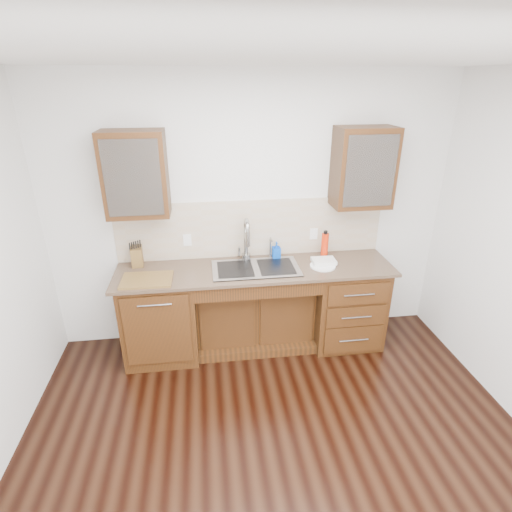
{
  "coord_description": "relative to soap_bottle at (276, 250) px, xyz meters",
  "views": [
    {
      "loc": [
        -0.46,
        -2.04,
        2.6
      ],
      "look_at": [
        0.0,
        1.4,
        1.05
      ],
      "focal_mm": 28.0,
      "sensor_mm": 36.0,
      "label": 1
    }
  ],
  "objects": [
    {
      "name": "cutting_board",
      "position": [
        -1.26,
        -0.34,
        -0.08
      ],
      "size": [
        0.47,
        0.33,
        0.02
      ],
      "primitive_type": "cube",
      "rotation": [
        0.0,
        0.0,
        -0.03
      ],
      "color": "brown",
      "rests_on": "countertop"
    },
    {
      "name": "faucet",
      "position": [
        -0.31,
        0.01,
        0.11
      ],
      "size": [
        0.04,
        0.04,
        0.4
      ],
      "primitive_type": "cylinder",
      "color": "#999993",
      "rests_on": "countertop"
    },
    {
      "name": "upper_cabinet_right",
      "position": [
        0.81,
        -0.05,
        0.83
      ],
      "size": [
        0.55,
        0.34,
        0.75
      ],
      "primitive_type": "cube",
      "color": "#593014",
      "rests_on": "wall_back"
    },
    {
      "name": "filter_tap",
      "position": [
        -0.06,
        0.02,
        0.03
      ],
      "size": [
        0.02,
        0.02,
        0.24
      ],
      "primitive_type": "cylinder",
      "color": "#999993",
      "rests_on": "countertop"
    },
    {
      "name": "outlet_left",
      "position": [
        -0.89,
        0.09,
        0.12
      ],
      "size": [
        0.08,
        0.01,
        0.12
      ],
      "primitive_type": "cube",
      "color": "white",
      "rests_on": "backsplash"
    },
    {
      "name": "base_cabinet_center",
      "position": [
        -0.24,
        -0.1,
        -0.65
      ],
      "size": [
        1.2,
        0.44,
        0.7
      ],
      "primitive_type": "cube",
      "color": "#593014",
      "rests_on": "ground"
    },
    {
      "name": "countertop",
      "position": [
        -0.24,
        -0.21,
        -0.1
      ],
      "size": [
        2.7,
        0.65,
        0.03
      ],
      "primitive_type": "cube",
      "color": "#84705B",
      "rests_on": "base_cabinet_left"
    },
    {
      "name": "ceiling",
      "position": [
        -0.24,
        -1.63,
        1.75
      ],
      "size": [
        4.0,
        3.5,
        0.1
      ],
      "primitive_type": "cube",
      "color": "white",
      "rests_on": "wall_back"
    },
    {
      "name": "knife_block",
      "position": [
        -1.39,
        0.03,
        0.01
      ],
      "size": [
        0.12,
        0.18,
        0.19
      ],
      "primitive_type": "cube",
      "rotation": [
        0.0,
        0.0,
        0.08
      ],
      "color": "brown",
      "rests_on": "countertop"
    },
    {
      "name": "sink",
      "position": [
        -0.24,
        -0.22,
        -0.17
      ],
      "size": [
        0.84,
        0.46,
        0.19
      ],
      "primitive_type": "cube",
      "color": "#9E9EA5",
      "rests_on": "countertop"
    },
    {
      "name": "base_cabinet_right",
      "position": [
        0.71,
        -0.19,
        -0.56
      ],
      "size": [
        0.7,
        0.62,
        0.88
      ],
      "primitive_type": "cube",
      "color": "#593014",
      "rests_on": "ground"
    },
    {
      "name": "outlet_right",
      "position": [
        0.41,
        0.09,
        0.12
      ],
      "size": [
        0.08,
        0.01,
        0.12
      ],
      "primitive_type": "cube",
      "color": "white",
      "rests_on": "backsplash"
    },
    {
      "name": "wall_back",
      "position": [
        -0.24,
        0.17,
        0.35
      ],
      "size": [
        4.0,
        0.1,
        2.7
      ],
      "primitive_type": "cube",
      "color": "silver",
      "rests_on": "ground"
    },
    {
      "name": "cup_left_a",
      "position": [
        -1.4,
        -0.05,
        0.77
      ],
      "size": [
        0.14,
        0.14,
        0.09
      ],
      "primitive_type": "imported",
      "rotation": [
        0.0,
        0.0,
        -0.28
      ],
      "color": "silver",
      "rests_on": "upper_cabinet_left"
    },
    {
      "name": "cup_right_b",
      "position": [
        0.94,
        -0.05,
        0.77
      ],
      "size": [
        0.11,
        0.11,
        0.09
      ],
      "primitive_type": "imported",
      "rotation": [
        0.0,
        0.0,
        0.12
      ],
      "color": "silver",
      "rests_on": "upper_cabinet_right"
    },
    {
      "name": "plate",
      "position": [
        0.42,
        -0.26,
        -0.08
      ],
      "size": [
        0.32,
        0.32,
        0.01
      ],
      "primitive_type": "cylinder",
      "rotation": [
        0.0,
        0.0,
        0.36
      ],
      "color": "white",
      "rests_on": "countertop"
    },
    {
      "name": "backsplash",
      "position": [
        -0.24,
        0.11,
        0.21
      ],
      "size": [
        2.7,
        0.02,
        0.59
      ],
      "primitive_type": "cube",
      "color": "beige",
      "rests_on": "wall_back"
    },
    {
      "name": "upper_cabinet_left",
      "position": [
        -1.29,
        -0.05,
        0.83
      ],
      "size": [
        0.55,
        0.34,
        0.75
      ],
      "primitive_type": "cube",
      "color": "#593014",
      "rests_on": "wall_back"
    },
    {
      "name": "base_cabinet_left",
      "position": [
        -1.19,
        -0.19,
        -0.56
      ],
      "size": [
        0.7,
        0.62,
        0.88
      ],
      "primitive_type": "cube",
      "color": "#593014",
      "rests_on": "ground"
    },
    {
      "name": "ground",
      "position": [
        -0.24,
        -1.63,
        -1.05
      ],
      "size": [
        4.0,
        3.5,
        0.1
      ],
      "primitive_type": "cube",
      "color": "black"
    },
    {
      "name": "soap_bottle",
      "position": [
        0.0,
        0.0,
        0.0
      ],
      "size": [
        0.08,
        0.08,
        0.18
      ],
      "primitive_type": "imported",
      "rotation": [
        0.0,
        0.0,
        0.01
      ],
      "color": "#0645C2",
      "rests_on": "countertop"
    },
    {
      "name": "dish_towel",
      "position": [
        0.44,
        -0.21,
        -0.05
      ],
      "size": [
        0.23,
        0.17,
        0.04
      ],
      "primitive_type": "cube",
      "rotation": [
        0.0,
        0.0,
        -0.02
      ],
      "color": "white",
      "rests_on": "plate"
    },
    {
      "name": "water_bottle",
      "position": [
        0.49,
        -0.06,
        0.04
      ],
      "size": [
        0.09,
        0.09,
        0.27
      ],
      "primitive_type": "cylinder",
      "rotation": [
        0.0,
        0.0,
        0.4
      ],
      "color": "red",
      "rests_on": "countertop"
    },
    {
      "name": "cup_left_b",
      "position": [
        -1.14,
        -0.05,
        0.77
      ],
      "size": [
        0.09,
        0.09,
        0.08
      ],
      "primitive_type": "imported",
      "rotation": [
        0.0,
        0.0,
        0.05
      ],
      "color": "silver",
      "rests_on": "upper_cabinet_left"
    },
    {
      "name": "cup_right_a",
      "position": [
        0.66,
        -0.05,
        0.77
      ],
      "size": [
        0.14,
        0.14,
        0.09
      ],
      "primitive_type": "imported",
      "rotation": [
        0.0,
        0.0,
        -0.27
      ],
      "color": "white",
      "rests_on": "upper_cabinet_right"
    }
  ]
}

